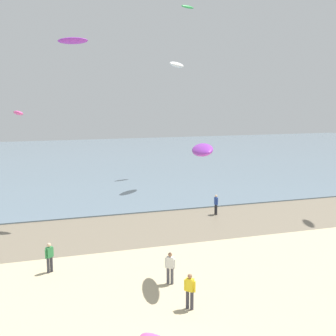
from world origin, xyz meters
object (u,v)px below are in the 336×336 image
(person_mid_beach, at_px, (190,290))
(kite_aloft_7, at_px, (188,7))
(kite_aloft_3, at_px, (177,65))
(person_left_flank, at_px, (170,267))
(person_right_flank, at_px, (216,204))
(kite_aloft_1, at_px, (18,113))
(kite_aloft_4, at_px, (202,150))
(kite_aloft_5, at_px, (73,41))
(person_trailing_behind, at_px, (49,257))

(person_mid_beach, bearing_deg, kite_aloft_7, 69.68)
(person_mid_beach, bearing_deg, kite_aloft_3, 72.01)
(person_left_flank, distance_m, person_right_flank, 14.38)
(person_right_flank, xyz_separation_m, kite_aloft_1, (-15.32, 1.29, 7.68))
(kite_aloft_3, relative_size, kite_aloft_7, 1.58)
(person_left_flank, distance_m, kite_aloft_4, 6.36)
(kite_aloft_3, relative_size, kite_aloft_5, 1.31)
(person_right_flank, bearing_deg, kite_aloft_3, 86.88)
(kite_aloft_1, height_order, kite_aloft_7, kite_aloft_7)
(person_mid_beach, bearing_deg, kite_aloft_4, 59.86)
(person_left_flank, xyz_separation_m, kite_aloft_4, (1.88, 0.36, 6.06))
(kite_aloft_4, bearing_deg, kite_aloft_3, 175.48)
(person_right_flank, height_order, kite_aloft_4, kite_aloft_4)
(kite_aloft_1, relative_size, kite_aloft_4, 0.60)
(kite_aloft_3, bearing_deg, person_left_flank, -157.96)
(kite_aloft_3, xyz_separation_m, kite_aloft_5, (-11.82, -10.02, 0.73))
(person_left_flank, distance_m, person_trailing_behind, 6.88)
(person_right_flank, xyz_separation_m, kite_aloft_5, (-11.17, 1.93, 13.04))
(kite_aloft_1, bearing_deg, kite_aloft_3, -69.26)
(kite_aloft_3, bearing_deg, kite_aloft_7, 14.23)
(kite_aloft_5, bearing_deg, person_right_flank, -160.30)
(person_mid_beach, distance_m, kite_aloft_5, 21.47)
(kite_aloft_1, xyz_separation_m, kite_aloft_7, (20.09, 18.46, 12.26))
(person_trailing_behind, bearing_deg, person_left_flank, -30.87)
(kite_aloft_5, bearing_deg, kite_aloft_4, 139.90)
(person_mid_beach, xyz_separation_m, kite_aloft_3, (8.70, 26.79, 12.31))
(person_mid_beach, distance_m, person_right_flank, 16.88)
(kite_aloft_1, relative_size, kite_aloft_3, 0.59)
(kite_aloft_1, bearing_deg, person_mid_beach, -168.68)
(person_left_flank, relative_size, person_trailing_behind, 1.00)
(person_left_flank, height_order, kite_aloft_1, kite_aloft_1)
(kite_aloft_3, bearing_deg, person_trailing_behind, -173.62)
(person_mid_beach, relative_size, person_trailing_behind, 1.00)
(kite_aloft_4, relative_size, kite_aloft_7, 1.55)
(kite_aloft_1, relative_size, kite_aloft_7, 0.93)
(kite_aloft_5, bearing_deg, kite_aloft_1, 38.15)
(person_trailing_behind, height_order, kite_aloft_5, kite_aloft_5)
(person_left_flank, relative_size, kite_aloft_4, 0.55)
(person_mid_beach, distance_m, kite_aloft_3, 30.73)
(person_right_flank, bearing_deg, kite_aloft_7, 76.44)
(person_right_flank, height_order, kite_aloft_7, kite_aloft_7)
(person_right_flank, bearing_deg, kite_aloft_5, 170.22)
(kite_aloft_1, height_order, kite_aloft_4, kite_aloft_1)
(person_trailing_behind, distance_m, kite_aloft_1, 12.44)
(person_mid_beach, distance_m, person_left_flank, 2.91)
(person_right_flank, relative_size, kite_aloft_1, 0.92)
(person_mid_beach, xyz_separation_m, kite_aloft_1, (-7.28, 16.13, 7.68))
(person_mid_beach, relative_size, kite_aloft_3, 0.54)
(person_right_flank, height_order, kite_aloft_3, kite_aloft_3)
(person_mid_beach, xyz_separation_m, person_trailing_behind, (-5.89, 6.44, 0.00))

